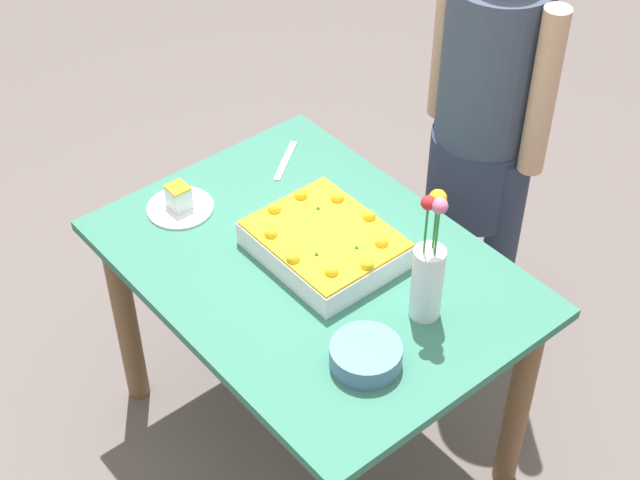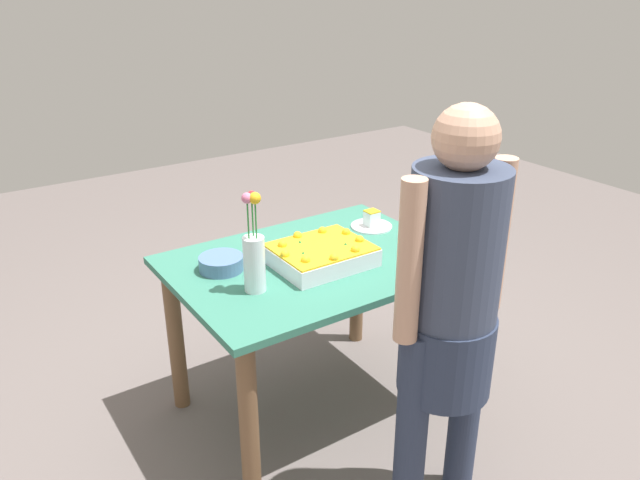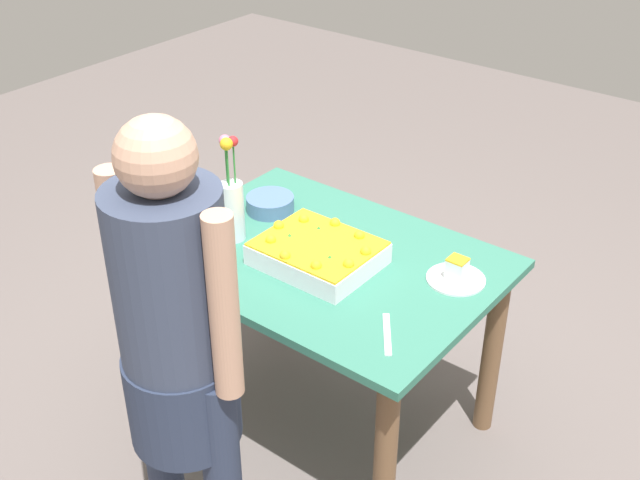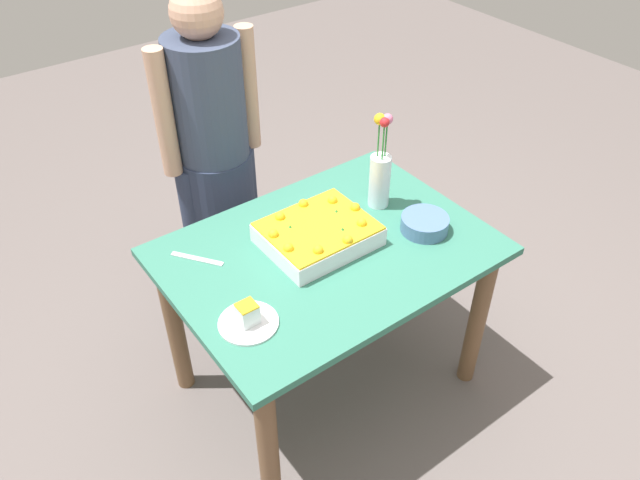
{
  "view_description": "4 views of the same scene",
  "coord_description": "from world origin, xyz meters",
  "px_view_note": "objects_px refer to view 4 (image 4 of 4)",
  "views": [
    {
      "loc": [
        1.49,
        -1.21,
        2.54
      ],
      "look_at": [
        0.02,
        0.01,
        0.83
      ],
      "focal_mm": 55.0,
      "sensor_mm": 36.0,
      "label": 1
    },
    {
      "loc": [
        1.27,
        1.94,
        1.83
      ],
      "look_at": [
        -0.03,
        0.01,
        0.82
      ],
      "focal_mm": 35.0,
      "sensor_mm": 36.0,
      "label": 2
    },
    {
      "loc": [
        -1.39,
        1.81,
        2.19
      ],
      "look_at": [
        -0.06,
        0.1,
        0.87
      ],
      "focal_mm": 45.0,
      "sensor_mm": 36.0,
      "label": 3
    },
    {
      "loc": [
        -1.04,
        -1.36,
        2.16
      ],
      "look_at": [
        -0.07,
        -0.05,
        0.84
      ],
      "focal_mm": 35.0,
      "sensor_mm": 36.0,
      "label": 4
    }
  ],
  "objects_px": {
    "sheet_cake": "(318,233)",
    "serving_plate_with_slice": "(248,319)",
    "fruit_bowl": "(425,224)",
    "person_standing": "(213,142)",
    "cake_knife": "(197,259)",
    "flower_vase": "(380,174)"
  },
  "relations": [
    {
      "from": "serving_plate_with_slice",
      "to": "cake_knife",
      "type": "xyz_separation_m",
      "value": [
        0.02,
        0.37,
        -0.02
      ]
    },
    {
      "from": "serving_plate_with_slice",
      "to": "person_standing",
      "type": "relative_size",
      "value": 0.13
    },
    {
      "from": "flower_vase",
      "to": "fruit_bowl",
      "type": "xyz_separation_m",
      "value": [
        0.03,
        -0.23,
        -0.11
      ]
    },
    {
      "from": "sheet_cake",
      "to": "flower_vase",
      "type": "distance_m",
      "value": 0.35
    },
    {
      "from": "serving_plate_with_slice",
      "to": "flower_vase",
      "type": "bearing_deg",
      "value": 18.48
    },
    {
      "from": "cake_knife",
      "to": "person_standing",
      "type": "bearing_deg",
      "value": 108.97
    },
    {
      "from": "fruit_bowl",
      "to": "person_standing",
      "type": "distance_m",
      "value": 0.94
    },
    {
      "from": "serving_plate_with_slice",
      "to": "cake_knife",
      "type": "relative_size",
      "value": 0.97
    },
    {
      "from": "sheet_cake",
      "to": "fruit_bowl",
      "type": "bearing_deg",
      "value": -25.73
    },
    {
      "from": "sheet_cake",
      "to": "flower_vase",
      "type": "height_order",
      "value": "flower_vase"
    },
    {
      "from": "serving_plate_with_slice",
      "to": "person_standing",
      "type": "xyz_separation_m",
      "value": [
        0.36,
        0.86,
        0.1
      ]
    },
    {
      "from": "serving_plate_with_slice",
      "to": "sheet_cake",
      "type": "bearing_deg",
      "value": 25.27
    },
    {
      "from": "serving_plate_with_slice",
      "to": "person_standing",
      "type": "distance_m",
      "value": 0.94
    },
    {
      "from": "serving_plate_with_slice",
      "to": "cake_knife",
      "type": "distance_m",
      "value": 0.37
    },
    {
      "from": "cake_knife",
      "to": "person_standing",
      "type": "relative_size",
      "value": 0.13
    },
    {
      "from": "sheet_cake",
      "to": "flower_vase",
      "type": "xyz_separation_m",
      "value": [
        0.33,
        0.05,
        0.1
      ]
    },
    {
      "from": "cake_knife",
      "to": "flower_vase",
      "type": "xyz_separation_m",
      "value": [
        0.73,
        -0.12,
        0.14
      ]
    },
    {
      "from": "sheet_cake",
      "to": "cake_knife",
      "type": "xyz_separation_m",
      "value": [
        -0.4,
        0.18,
        -0.04
      ]
    },
    {
      "from": "sheet_cake",
      "to": "cake_knife",
      "type": "bearing_deg",
      "value": 155.96
    },
    {
      "from": "fruit_bowl",
      "to": "person_standing",
      "type": "xyz_separation_m",
      "value": [
        -0.41,
        0.84,
        0.09
      ]
    },
    {
      "from": "sheet_cake",
      "to": "serving_plate_with_slice",
      "type": "distance_m",
      "value": 0.46
    },
    {
      "from": "flower_vase",
      "to": "person_standing",
      "type": "distance_m",
      "value": 0.73
    }
  ]
}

